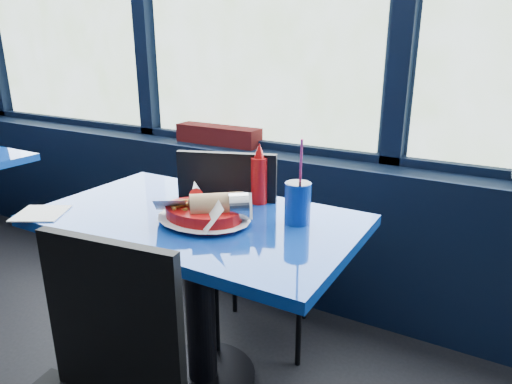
{
  "coord_description": "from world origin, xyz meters",
  "views": [
    {
      "loc": [
        1.29,
        0.73,
        1.37
      ],
      "look_at": [
        0.57,
        1.98,
        0.89
      ],
      "focal_mm": 32.0,
      "sensor_mm": 36.0,
      "label": 1
    }
  ],
  "objects_px": {
    "chair_near_back": "(250,237)",
    "ketchup_bottle": "(259,177)",
    "planter_box": "(219,135)",
    "near_table": "(198,259)",
    "soda_cup": "(298,202)",
    "food_basket": "(205,211)"
  },
  "relations": [
    {
      "from": "chair_near_back",
      "to": "ketchup_bottle",
      "type": "bearing_deg",
      "value": 119.07
    },
    {
      "from": "chair_near_back",
      "to": "planter_box",
      "type": "xyz_separation_m",
      "value": [
        -0.55,
        0.58,
        0.31
      ]
    },
    {
      "from": "planter_box",
      "to": "ketchup_bottle",
      "type": "distance_m",
      "value": 0.92
    },
    {
      "from": "near_table",
      "to": "chair_near_back",
      "type": "distance_m",
      "value": 0.33
    },
    {
      "from": "soda_cup",
      "to": "food_basket",
      "type": "bearing_deg",
      "value": -150.32
    },
    {
      "from": "near_table",
      "to": "ketchup_bottle",
      "type": "relative_size",
      "value": 4.85
    },
    {
      "from": "chair_near_back",
      "to": "ketchup_bottle",
      "type": "distance_m",
      "value": 0.34
    },
    {
      "from": "planter_box",
      "to": "soda_cup",
      "type": "relative_size",
      "value": 1.66
    },
    {
      "from": "near_table",
      "to": "ketchup_bottle",
      "type": "bearing_deg",
      "value": 61.15
    },
    {
      "from": "near_table",
      "to": "chair_near_back",
      "type": "bearing_deg",
      "value": 82.6
    },
    {
      "from": "food_basket",
      "to": "soda_cup",
      "type": "bearing_deg",
      "value": 16.04
    },
    {
      "from": "chair_near_back",
      "to": "ketchup_bottle",
      "type": "relative_size",
      "value": 3.84
    },
    {
      "from": "planter_box",
      "to": "chair_near_back",
      "type": "bearing_deg",
      "value": -46.07
    },
    {
      "from": "near_table",
      "to": "food_basket",
      "type": "xyz_separation_m",
      "value": [
        0.07,
        -0.04,
        0.22
      ]
    },
    {
      "from": "near_table",
      "to": "soda_cup",
      "type": "xyz_separation_m",
      "value": [
        0.36,
        0.13,
        0.26
      ]
    },
    {
      "from": "near_table",
      "to": "planter_box",
      "type": "height_order",
      "value": "planter_box"
    },
    {
      "from": "near_table",
      "to": "chair_near_back",
      "type": "relative_size",
      "value": 1.27
    },
    {
      "from": "near_table",
      "to": "ketchup_bottle",
      "type": "height_order",
      "value": "ketchup_bottle"
    },
    {
      "from": "planter_box",
      "to": "ketchup_bottle",
      "type": "bearing_deg",
      "value": -45.38
    },
    {
      "from": "ketchup_bottle",
      "to": "food_basket",
      "type": "bearing_deg",
      "value": -102.67
    },
    {
      "from": "planter_box",
      "to": "soda_cup",
      "type": "distance_m",
      "value": 1.16
    },
    {
      "from": "planter_box",
      "to": "ketchup_bottle",
      "type": "xyz_separation_m",
      "value": [
        0.64,
        -0.66,
        0.01
      ]
    }
  ]
}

